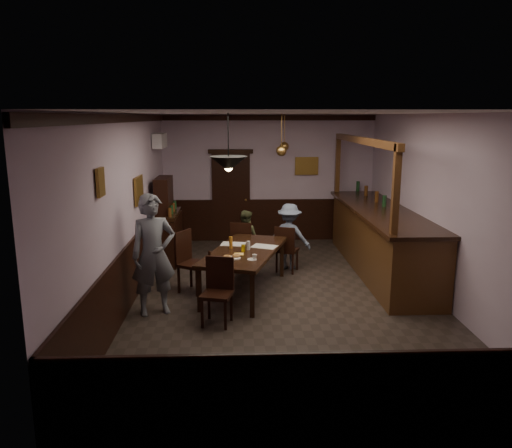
{
  "coord_description": "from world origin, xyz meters",
  "views": [
    {
      "loc": [
        -0.78,
        -7.83,
        2.95
      ],
      "look_at": [
        -0.44,
        0.49,
        1.15
      ],
      "focal_mm": 35.0,
      "sensor_mm": 36.0,
      "label": 1
    }
  ],
  "objects_px": {
    "person_standing": "(153,255)",
    "pendant_brass_far": "(284,146)",
    "dining_table": "(245,253)",
    "chair_near": "(218,288)",
    "bar_counter": "(380,238)",
    "chair_far_right": "(286,247)",
    "sideboard": "(167,228)",
    "person_seated_left": "(245,238)",
    "pendant_iron": "(229,164)",
    "chair_side": "(189,259)",
    "chair_far_left": "(242,243)",
    "soda_can": "(243,248)",
    "pendant_brass_mid": "(281,151)",
    "coffee_cup": "(255,257)",
    "person_seated_right": "(289,236)"
  },
  "relations": [
    {
      "from": "bar_counter",
      "to": "pendant_brass_far",
      "type": "distance_m",
      "value": 3.03
    },
    {
      "from": "soda_can",
      "to": "pendant_brass_far",
      "type": "xyz_separation_m",
      "value": [
        0.97,
        3.14,
        1.49
      ]
    },
    {
      "from": "person_seated_left",
      "to": "soda_can",
      "type": "height_order",
      "value": "person_seated_left"
    },
    {
      "from": "pendant_brass_mid",
      "to": "person_seated_left",
      "type": "bearing_deg",
      "value": 173.49
    },
    {
      "from": "person_standing",
      "to": "soda_can",
      "type": "bearing_deg",
      "value": 7.33
    },
    {
      "from": "chair_far_right",
      "to": "chair_far_left",
      "type": "bearing_deg",
      "value": 4.69
    },
    {
      "from": "bar_counter",
      "to": "pendant_brass_far",
      "type": "xyz_separation_m",
      "value": [
        -1.69,
        1.9,
        1.65
      ]
    },
    {
      "from": "person_standing",
      "to": "bar_counter",
      "type": "height_order",
      "value": "bar_counter"
    },
    {
      "from": "chair_far_left",
      "to": "bar_counter",
      "type": "bearing_deg",
      "value": -174.47
    },
    {
      "from": "chair_far_right",
      "to": "sideboard",
      "type": "bearing_deg",
      "value": 1.53
    },
    {
      "from": "chair_far_right",
      "to": "pendant_brass_far",
      "type": "height_order",
      "value": "pendant_brass_far"
    },
    {
      "from": "chair_far_left",
      "to": "chair_near",
      "type": "height_order",
      "value": "chair_near"
    },
    {
      "from": "chair_far_right",
      "to": "coffee_cup",
      "type": "height_order",
      "value": "chair_far_right"
    },
    {
      "from": "person_standing",
      "to": "sideboard",
      "type": "bearing_deg",
      "value": 72.14
    },
    {
      "from": "sideboard",
      "to": "soda_can",
      "type": "bearing_deg",
      "value": -53.68
    },
    {
      "from": "bar_counter",
      "to": "dining_table",
      "type": "bearing_deg",
      "value": -157.1
    },
    {
      "from": "dining_table",
      "to": "chair_near",
      "type": "xyz_separation_m",
      "value": [
        -0.41,
        -1.26,
        -0.16
      ]
    },
    {
      "from": "dining_table",
      "to": "coffee_cup",
      "type": "relative_size",
      "value": 30.0
    },
    {
      "from": "person_standing",
      "to": "pendant_brass_mid",
      "type": "relative_size",
      "value": 2.28
    },
    {
      "from": "chair_near",
      "to": "pendant_brass_far",
      "type": "bearing_deg",
      "value": 86.06
    },
    {
      "from": "chair_far_right",
      "to": "person_seated_left",
      "type": "height_order",
      "value": "person_seated_left"
    },
    {
      "from": "pendant_iron",
      "to": "pendant_brass_far",
      "type": "bearing_deg",
      "value": 72.57
    },
    {
      "from": "person_seated_left",
      "to": "bar_counter",
      "type": "distance_m",
      "value": 2.64
    },
    {
      "from": "person_seated_left",
      "to": "person_seated_right",
      "type": "xyz_separation_m",
      "value": [
        0.86,
        -0.27,
        0.08
      ]
    },
    {
      "from": "chair_near",
      "to": "chair_side",
      "type": "height_order",
      "value": "chair_side"
    },
    {
      "from": "sideboard",
      "to": "person_seated_right",
      "type": "bearing_deg",
      "value": -14.51
    },
    {
      "from": "chair_near",
      "to": "person_standing",
      "type": "relative_size",
      "value": 0.52
    },
    {
      "from": "chair_far_right",
      "to": "bar_counter",
      "type": "height_order",
      "value": "bar_counter"
    },
    {
      "from": "person_seated_left",
      "to": "pendant_brass_far",
      "type": "bearing_deg",
      "value": -88.68
    },
    {
      "from": "soda_can",
      "to": "pendant_iron",
      "type": "relative_size",
      "value": 0.14
    },
    {
      "from": "pendant_iron",
      "to": "bar_counter",
      "type": "bearing_deg",
      "value": 33.08
    },
    {
      "from": "person_seated_left",
      "to": "chair_far_right",
      "type": "bearing_deg",
      "value": 179.21
    },
    {
      "from": "dining_table",
      "to": "person_seated_left",
      "type": "distance_m",
      "value": 1.62
    },
    {
      "from": "person_standing",
      "to": "pendant_brass_far",
      "type": "relative_size",
      "value": 2.28
    },
    {
      "from": "chair_far_right",
      "to": "bar_counter",
      "type": "xyz_separation_m",
      "value": [
        1.82,
        0.03,
        0.15
      ]
    },
    {
      "from": "coffee_cup",
      "to": "chair_near",
      "type": "bearing_deg",
      "value": -112.45
    },
    {
      "from": "chair_far_left",
      "to": "chair_side",
      "type": "bearing_deg",
      "value": 64.03
    },
    {
      "from": "chair_side",
      "to": "bar_counter",
      "type": "relative_size",
      "value": 0.23
    },
    {
      "from": "coffee_cup",
      "to": "chair_far_left",
      "type": "bearing_deg",
      "value": 112.92
    },
    {
      "from": "dining_table",
      "to": "person_standing",
      "type": "bearing_deg",
      "value": -147.75
    },
    {
      "from": "chair_side",
      "to": "person_standing",
      "type": "distance_m",
      "value": 1.13
    },
    {
      "from": "bar_counter",
      "to": "person_seated_right",
      "type": "bearing_deg",
      "value": 172.56
    },
    {
      "from": "coffee_cup",
      "to": "pendant_iron",
      "type": "height_order",
      "value": "pendant_iron"
    },
    {
      "from": "person_seated_left",
      "to": "bar_counter",
      "type": "relative_size",
      "value": 0.25
    },
    {
      "from": "chair_side",
      "to": "soda_can",
      "type": "bearing_deg",
      "value": -74.78
    },
    {
      "from": "person_standing",
      "to": "sideboard",
      "type": "relative_size",
      "value": 1.06
    },
    {
      "from": "chair_side",
      "to": "pendant_brass_far",
      "type": "relative_size",
      "value": 1.29
    },
    {
      "from": "coffee_cup",
      "to": "pendant_brass_mid",
      "type": "height_order",
      "value": "pendant_brass_mid"
    },
    {
      "from": "chair_far_left",
      "to": "person_seated_left",
      "type": "distance_m",
      "value": 0.28
    },
    {
      "from": "person_seated_right",
      "to": "chair_far_right",
      "type": "bearing_deg",
      "value": 93.62
    }
  ]
}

